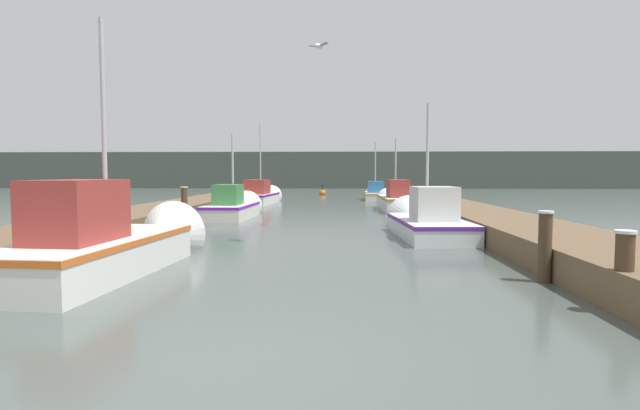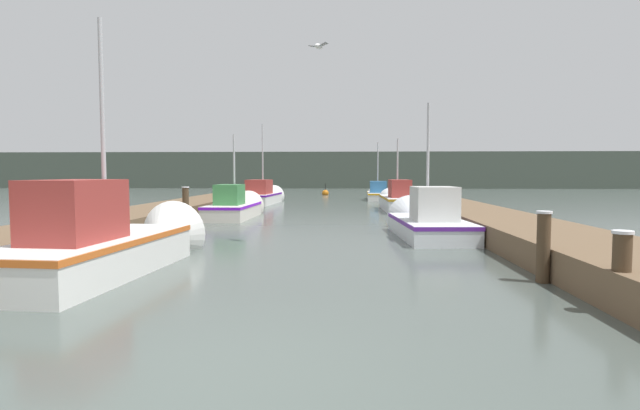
% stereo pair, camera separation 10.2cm
% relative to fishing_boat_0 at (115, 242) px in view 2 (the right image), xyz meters
% --- Properties ---
extents(ground_plane, '(200.00, 200.00, 0.00)m').
position_rel_fishing_boat_0_xyz_m(ground_plane, '(3.13, -4.79, -0.50)').
color(ground_plane, '#47514C').
extents(dock_left, '(2.39, 40.00, 0.55)m').
position_rel_fishing_boat_0_xyz_m(dock_left, '(-2.53, 11.21, -0.23)').
color(dock_left, brown).
rests_on(dock_left, ground_plane).
extents(dock_right, '(2.39, 40.00, 0.55)m').
position_rel_fishing_boat_0_xyz_m(dock_right, '(8.78, 11.21, -0.23)').
color(dock_right, brown).
rests_on(dock_right, ground_plane).
extents(distant_shore_ridge, '(120.00, 16.00, 4.17)m').
position_rel_fishing_boat_0_xyz_m(distant_shore_ridge, '(3.13, 55.73, 1.59)').
color(distant_shore_ridge, '#424C42').
rests_on(distant_shore_ridge, ground_plane).
extents(fishing_boat_0, '(2.00, 5.63, 4.93)m').
position_rel_fishing_boat_0_xyz_m(fishing_boat_0, '(0.00, 0.00, 0.00)').
color(fishing_boat_0, silver).
rests_on(fishing_boat_0, ground_plane).
extents(fishing_boat_1, '(1.91, 4.98, 4.25)m').
position_rel_fishing_boat_0_xyz_m(fishing_boat_1, '(6.57, 5.35, -0.10)').
color(fishing_boat_1, silver).
rests_on(fishing_boat_1, ground_plane).
extents(fishing_boat_2, '(1.61, 4.80, 3.71)m').
position_rel_fishing_boat_0_xyz_m(fishing_boat_2, '(-0.10, 10.83, -0.10)').
color(fishing_boat_2, silver).
rests_on(fishing_boat_2, ground_plane).
extents(fishing_boat_3, '(1.43, 5.94, 3.71)m').
position_rel_fishing_boat_0_xyz_m(fishing_boat_3, '(6.77, 15.21, -0.03)').
color(fishing_boat_3, silver).
rests_on(fishing_boat_3, ground_plane).
extents(fishing_boat_4, '(1.79, 5.79, 4.99)m').
position_rel_fishing_boat_0_xyz_m(fishing_boat_4, '(-0.45, 19.91, -0.03)').
color(fishing_boat_4, silver).
rests_on(fishing_boat_4, ground_plane).
extents(fishing_boat_5, '(1.49, 5.33, 4.18)m').
position_rel_fishing_boat_0_xyz_m(fishing_boat_5, '(6.47, 24.59, -0.11)').
color(fishing_boat_5, silver).
rests_on(fishing_boat_5, ground_plane).
extents(mooring_piling_0, '(0.26, 0.26, 1.30)m').
position_rel_fishing_boat_0_xyz_m(mooring_piling_0, '(-1.31, 8.21, 0.16)').
color(mooring_piling_0, '#473523').
rests_on(mooring_piling_0, ground_plane).
extents(mooring_piling_1, '(0.24, 0.24, 1.17)m').
position_rel_fishing_boat_0_xyz_m(mooring_piling_1, '(7.48, -0.82, 0.09)').
color(mooring_piling_1, '#473523').
rests_on(mooring_piling_1, ground_plane).
extents(mooring_piling_2, '(0.26, 0.26, 1.06)m').
position_rel_fishing_boat_0_xyz_m(mooring_piling_2, '(7.73, -2.63, 0.04)').
color(mooring_piling_2, '#473523').
rests_on(mooring_piling_2, ground_plane).
extents(mooring_piling_3, '(0.36, 0.36, 1.16)m').
position_rel_fishing_boat_0_xyz_m(mooring_piling_3, '(7.71, 19.81, 0.09)').
color(mooring_piling_3, '#473523').
rests_on(mooring_piling_3, ground_plane).
extents(channel_buoy, '(0.54, 0.54, 1.04)m').
position_rel_fishing_boat_0_xyz_m(channel_buoy, '(2.73, 30.88, -0.34)').
color(channel_buoy, '#BF6513').
rests_on(channel_buoy, ground_plane).
extents(seagull_lead, '(0.51, 0.42, 0.12)m').
position_rel_fishing_boat_0_xyz_m(seagull_lead, '(3.62, 3.25, 4.34)').
color(seagull_lead, white).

